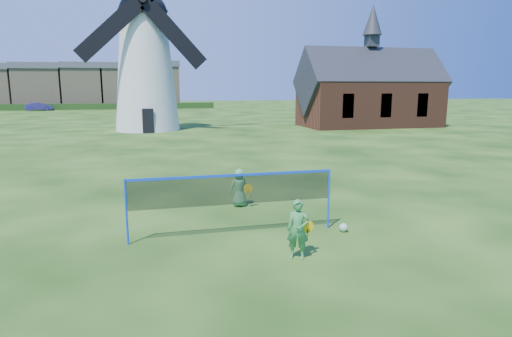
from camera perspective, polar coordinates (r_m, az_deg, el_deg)
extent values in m
plane|color=black|center=(11.31, -0.37, -7.99)|extent=(220.00, 220.00, 0.00)
ellipsoid|color=black|center=(38.79, -14.57, 19.37)|extent=(3.83, 3.83, 2.87)
cylinder|color=black|center=(38.79, -14.57, 19.37)|extent=(3.97, 3.97, 0.16)
cube|color=black|center=(35.78, -13.93, 6.06)|extent=(0.89, 0.11, 1.95)
cube|color=black|center=(36.24, -14.19, 11.57)|extent=(0.62, 0.11, 0.80)
cube|color=black|center=(36.84, -14.39, 15.97)|extent=(0.53, 0.11, 0.71)
cylinder|color=black|center=(41.11, -14.61, 19.98)|extent=(1.95, 0.11, 1.95)
cylinder|color=black|center=(40.67, -14.62, 20.08)|extent=(0.12, 1.59, 0.12)
cube|color=black|center=(36.56, -18.64, 16.89)|extent=(5.43, 0.09, 5.08)
cube|color=black|center=(36.54, -10.63, 16.87)|extent=(5.08, 0.09, 5.43)
cube|color=brown|center=(42.41, 14.55, 8.15)|extent=(12.30, 6.15, 4.10)
cube|color=#2D3035|center=(42.38, 14.68, 10.91)|extent=(12.92, 6.26, 6.26)
cube|color=#2D3035|center=(42.58, 14.92, 15.82)|extent=(1.03, 1.03, 1.03)
cone|color=#2D3035|center=(42.80, 15.04, 18.27)|extent=(1.74, 1.74, 2.67)
cube|color=black|center=(38.08, 11.95, 8.02)|extent=(1.03, 0.10, 2.05)
cube|color=black|center=(39.78, 16.64, 7.91)|extent=(1.03, 0.10, 2.05)
cube|color=black|center=(41.72, 20.92, 7.76)|extent=(1.03, 0.10, 2.05)
cylinder|color=blue|center=(10.48, -16.59, -5.51)|extent=(0.05, 0.05, 1.55)
cylinder|color=blue|center=(11.38, 9.47, -3.94)|extent=(0.05, 0.05, 1.55)
cube|color=black|center=(10.56, -3.02, -2.86)|extent=(5.00, 0.02, 0.70)
cube|color=blue|center=(10.48, -3.04, -0.89)|extent=(5.00, 0.02, 0.06)
imported|color=#368742|center=(9.34, 5.52, -7.94)|extent=(0.55, 0.47, 1.28)
cylinder|color=yellow|center=(9.60, 6.74, -7.55)|extent=(0.28, 0.02, 0.28)
cube|color=yellow|center=(9.65, 6.72, -8.51)|extent=(0.03, 0.02, 0.20)
imported|color=#4DA152|center=(13.32, -2.18, -2.53)|extent=(0.59, 0.41, 1.16)
cylinder|color=yellow|center=(13.16, -1.04, -2.63)|extent=(0.28, 0.02, 0.28)
cube|color=yellow|center=(13.20, -1.04, -3.35)|extent=(0.03, 0.02, 0.20)
sphere|color=green|center=(11.33, 11.38, -7.59)|extent=(0.22, 0.22, 0.22)
cube|color=tan|center=(84.20, -26.33, 9.30)|extent=(7.24, 8.00, 6.61)
cube|color=#4C4C54|center=(84.27, -26.55, 11.88)|extent=(7.54, 8.40, 1.00)
cube|color=tan|center=(83.04, -21.54, 9.70)|extent=(6.20, 8.00, 6.76)
cube|color=#4C4C54|center=(83.12, -21.72, 12.37)|extent=(6.50, 8.40, 1.00)
cube|color=tan|center=(82.49, -16.98, 9.97)|extent=(6.24, 8.00, 6.74)
cube|color=#4C4C54|center=(82.57, -17.13, 12.65)|extent=(6.54, 8.40, 1.00)
cube|color=tan|center=(82.46, -12.38, 10.31)|extent=(6.24, 8.00, 7.13)
cube|color=#4C4C54|center=(82.56, -12.49, 13.13)|extent=(6.54, 8.40, 1.00)
cube|color=#193814|center=(78.91, -28.63, 7.05)|extent=(62.00, 0.80, 1.00)
imported|color=navy|center=(76.58, -26.55, 7.27)|extent=(4.14, 2.17, 1.30)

